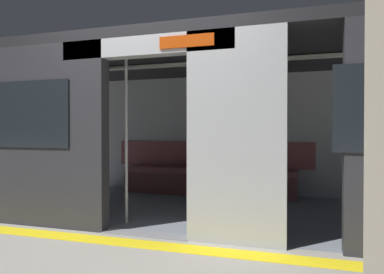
% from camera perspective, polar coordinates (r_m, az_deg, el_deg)
% --- Properties ---
extents(ground_plane, '(60.00, 60.00, 0.00)m').
position_cam_1_polar(ground_plane, '(3.91, -7.36, -15.19)').
color(ground_plane, gray).
extents(platform_edge_strip, '(8.00, 0.24, 0.01)m').
position_cam_1_polar(platform_edge_strip, '(3.65, -9.42, -16.32)').
color(platform_edge_strip, yellow).
rests_on(platform_edge_strip, ground_plane).
extents(train_car, '(6.40, 2.97, 2.18)m').
position_cam_1_polar(train_car, '(5.02, -1.67, 5.31)').
color(train_car, '#ADAFB5').
rests_on(train_car, ground_plane).
extents(bench_seat, '(2.97, 0.44, 0.46)m').
position_cam_1_polar(bench_seat, '(6.13, 2.38, -6.01)').
color(bench_seat, '#935156').
rests_on(bench_seat, ground_plane).
extents(person_seated, '(0.55, 0.69, 1.18)m').
position_cam_1_polar(person_seated, '(6.00, 4.00, -3.03)').
color(person_seated, '#D8CC4C').
rests_on(person_seated, ground_plane).
extents(handbag, '(0.26, 0.15, 0.17)m').
position_cam_1_polar(handbag, '(6.06, 7.69, -4.27)').
color(handbag, black).
rests_on(handbag, bench_seat).
extents(book, '(0.25, 0.27, 0.03)m').
position_cam_1_polar(book, '(6.21, 1.12, -4.79)').
color(book, gold).
rests_on(book, bench_seat).
extents(grab_pole_door, '(0.04, 0.04, 2.04)m').
position_cam_1_polar(grab_pole_door, '(4.27, -10.42, 0.05)').
color(grab_pole_door, silver).
rests_on(grab_pole_door, ground_plane).
extents(grab_pole_far, '(0.04, 0.04, 2.04)m').
position_cam_1_polar(grab_pole_far, '(4.07, 0.84, 0.03)').
color(grab_pole_far, silver).
rests_on(grab_pole_far, ground_plane).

